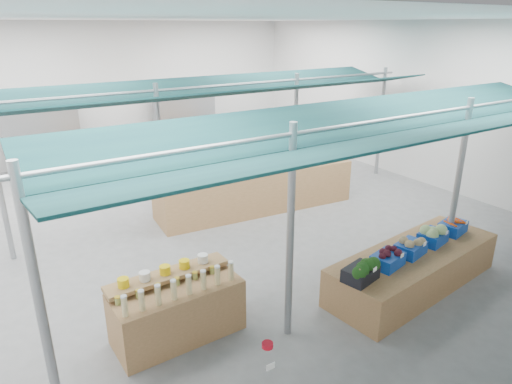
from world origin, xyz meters
The scene contains 22 objects.
floor centered at (0.00, 0.00, 0.00)m, with size 13.00×13.00×0.00m, color slate.
hall centered at (0.00, 1.44, 2.65)m, with size 13.00×13.00×13.00m.
pole_grid centered at (0.75, -1.75, 1.81)m, with size 10.00×4.60×3.00m.
awnings centered at (0.75, -1.75, 2.78)m, with size 9.50×7.08×0.30m.
back_shelving_left centered at (-2.50, 6.00, 1.00)m, with size 2.00×0.50×2.00m, color #B23F33.
back_shelving_right centered at (2.00, 6.00, 1.00)m, with size 2.00×0.50×2.00m, color #B23F33.
bottle_shelf centered at (-2.32, -3.20, 0.43)m, with size 1.76×1.11×1.05m.
veg_counter centered at (1.48, -4.12, 0.32)m, with size 3.30×1.10×0.64m, color brown.
fruit_counter centered at (1.10, 0.12, 0.50)m, with size 4.62×1.10×0.99m, color brown.
far_counter centered at (0.72, 3.63, 0.45)m, with size 5.02×1.00×0.90m, color brown.
vendor_left centered at (-0.10, 1.22, 0.92)m, with size 0.67×0.44×1.85m, color #1C3EB8.
vendor_right centered at (1.70, 1.22, 0.92)m, with size 0.90×0.70×1.85m, color #B52D16.
crate_broccoli centered at (0.07, -4.27, 0.80)m, with size 0.56×0.45×0.35m.
crate_beets centered at (0.70, -4.20, 0.77)m, with size 0.56×0.45×0.29m.
crate_celeriac centered at (1.30, -4.14, 0.79)m, with size 0.56×0.45×0.31m.
crate_cabbage centered at (1.93, -4.07, 0.80)m, with size 0.56×0.45×0.35m.
crate_carrots centered at (2.57, -4.00, 0.75)m, with size 0.56×0.45×0.29m.
sparrow centered at (-0.07, -4.40, 0.89)m, with size 0.12×0.09×0.11m.
pole_ribbon centered at (-2.16, -5.21, 1.08)m, with size 0.12×0.12×0.28m.
apple_heap_yellow centered at (-0.01, 0.11, 1.16)m, with size 2.00×1.04×0.27m.
apple_heap_red centered at (2.02, -0.08, 1.16)m, with size 1.60×0.96×0.27m.
pineapple centered at (3.17, -0.19, 1.17)m, with size 0.14×0.14×0.39m.
Camera 1 is at (-4.26, -8.27, 4.09)m, focal length 32.00 mm.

